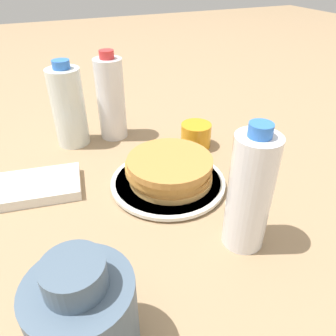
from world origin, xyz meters
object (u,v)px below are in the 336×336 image
at_px(plate, 168,182).
at_px(pancake_stack, 169,169).
at_px(juice_glass, 196,135).
at_px(water_bottle_near, 68,107).
at_px(water_bottle_far, 111,99).
at_px(cream_jug, 84,317).
at_px(water_bottle_mid, 250,192).

bearing_deg(plate, pancake_stack, 12.21).
bearing_deg(juice_glass, water_bottle_near, 153.52).
bearing_deg(water_bottle_near, water_bottle_far, -2.01).
bearing_deg(cream_jug, water_bottle_near, 82.47).
xyz_separation_m(juice_glass, water_bottle_far, (-0.16, 0.13, 0.07)).
height_order(plate, water_bottle_mid, water_bottle_mid).
distance_m(plate, water_bottle_near, 0.29).
height_order(juice_glass, water_bottle_near, water_bottle_near).
height_order(pancake_stack, cream_jug, cream_jug).
distance_m(pancake_stack, juice_glass, 0.17).
distance_m(plate, cream_jug, 0.33).
xyz_separation_m(pancake_stack, water_bottle_far, (-0.04, 0.24, 0.06)).
distance_m(plate, water_bottle_mid, 0.21).
xyz_separation_m(cream_jug, water_bottle_mid, (0.25, 0.08, 0.03)).
height_order(cream_jug, water_bottle_near, water_bottle_near).
xyz_separation_m(juice_glass, cream_jug, (-0.32, -0.37, 0.03)).
relative_size(juice_glass, water_bottle_mid, 0.34).
distance_m(plate, juice_glass, 0.17).
xyz_separation_m(plate, water_bottle_far, (-0.04, 0.24, 0.09)).
xyz_separation_m(juice_glass, water_bottle_mid, (-0.07, -0.30, 0.07)).
relative_size(cream_jug, water_bottle_mid, 0.71).
height_order(plate, pancake_stack, pancake_stack).
distance_m(plate, water_bottle_far, 0.26).
xyz_separation_m(plate, water_bottle_mid, (0.05, -0.18, 0.09)).
height_order(cream_jug, water_bottle_mid, water_bottle_mid).
xyz_separation_m(water_bottle_near, water_bottle_far, (0.10, -0.00, 0.01)).
bearing_deg(plate, water_bottle_far, 99.52).
relative_size(juice_glass, water_bottle_far, 0.34).
bearing_deg(juice_glass, water_bottle_far, 142.12).
height_order(plate, water_bottle_far, water_bottle_far).
bearing_deg(water_bottle_mid, plate, 105.62).
relative_size(water_bottle_mid, water_bottle_far, 0.99).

